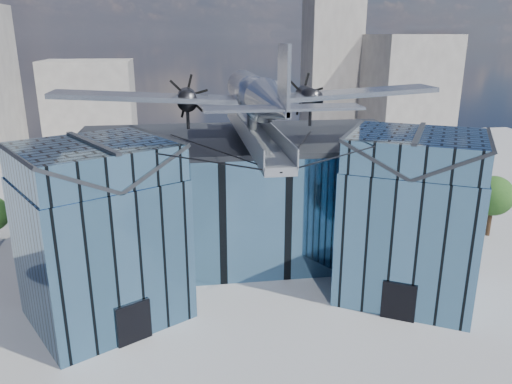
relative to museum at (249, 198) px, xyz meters
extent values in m
plane|color=gray|center=(0.00, -5.82, -5.54)|extent=(120.00, 120.00, 0.00)
cube|color=teal|center=(0.00, 3.18, -0.79)|extent=(28.00, 14.00, 9.50)
cube|color=#26292E|center=(0.00, 3.18, 4.16)|extent=(28.00, 14.00, 0.40)
cube|color=teal|center=(-10.50, -6.82, -0.79)|extent=(11.79, 11.43, 9.50)
cube|color=teal|center=(-10.50, -6.82, 5.06)|extent=(11.56, 11.20, 2.20)
cube|color=#26292E|center=(-12.45, -7.94, 5.06)|extent=(7.98, 9.23, 2.40)
cube|color=#26292E|center=(-8.55, -5.69, 5.06)|extent=(7.98, 9.23, 2.40)
cube|color=#26292E|center=(-10.50, -6.82, 6.21)|extent=(4.30, 7.10, 0.18)
cube|color=black|center=(-8.48, -10.33, -4.24)|extent=(2.03, 1.32, 2.60)
cube|color=black|center=(-6.60, -4.57, -0.79)|extent=(0.34, 0.34, 9.50)
cube|color=teal|center=(10.50, -6.82, -0.79)|extent=(11.79, 11.43, 9.50)
cube|color=teal|center=(10.50, -6.82, 5.06)|extent=(11.56, 11.20, 2.20)
cube|color=#26292E|center=(8.55, -5.69, 5.06)|extent=(7.98, 9.23, 2.40)
cube|color=#26292E|center=(12.45, -7.94, 5.06)|extent=(7.98, 9.23, 2.40)
cube|color=#26292E|center=(10.50, -6.82, 6.21)|extent=(4.30, 7.10, 0.18)
cube|color=black|center=(8.48, -10.33, -4.24)|extent=(2.03, 1.32, 2.60)
cube|color=black|center=(6.60, -4.57, -0.79)|extent=(0.34, 0.34, 9.50)
cube|color=gray|center=(0.00, -2.32, 5.56)|extent=(1.80, 21.00, 0.50)
cube|color=gray|center=(-0.90, -2.32, 6.21)|extent=(0.08, 21.00, 1.10)
cube|color=gray|center=(0.90, -2.32, 6.21)|extent=(0.08, 21.00, 1.10)
cylinder|color=gray|center=(0.00, 7.18, 4.89)|extent=(0.44, 0.44, 1.35)
cylinder|color=gray|center=(0.00, 1.18, 4.89)|extent=(0.44, 0.44, 1.35)
cylinder|color=gray|center=(0.00, -2.82, 4.89)|extent=(0.44, 0.44, 1.35)
cylinder|color=gray|center=(0.00, -1.82, 6.51)|extent=(0.70, 0.70, 1.40)
cylinder|color=black|center=(-5.25, -9.82, 5.86)|extent=(10.55, 6.08, 0.69)
cylinder|color=black|center=(5.25, -9.82, 5.86)|extent=(10.55, 6.08, 0.69)
cylinder|color=black|center=(-3.00, -4.32, 5.01)|extent=(6.09, 17.04, 1.19)
cylinder|color=black|center=(3.00, -4.32, 5.01)|extent=(6.09, 17.04, 1.19)
cylinder|color=#A1A5AD|center=(0.00, -1.82, 8.46)|extent=(2.50, 11.00, 2.50)
sphere|color=#A1A5AD|center=(0.00, 3.68, 8.46)|extent=(2.50, 2.50, 2.50)
cube|color=black|center=(0.00, 2.68, 9.15)|extent=(1.60, 1.40, 0.50)
cone|color=#A1A5AD|center=(0.00, -10.82, 8.76)|extent=(2.50, 7.00, 2.50)
cube|color=#A1A5AD|center=(0.00, -13.12, 10.36)|extent=(0.18, 2.40, 3.40)
cube|color=#A1A5AD|center=(0.00, -13.02, 8.96)|extent=(8.00, 1.80, 0.14)
cube|color=#A1A5AD|center=(-7.00, -0.82, 8.16)|extent=(14.00, 3.20, 1.08)
cylinder|color=black|center=(-4.60, -0.22, 7.91)|extent=(1.44, 3.20, 1.44)
cone|color=black|center=(-4.60, 1.58, 7.91)|extent=(0.70, 0.70, 0.70)
cube|color=black|center=(-4.60, 1.73, 7.91)|extent=(1.05, 0.06, 3.33)
cube|color=black|center=(-4.60, 1.73, 7.91)|extent=(2.53, 0.06, 2.53)
cube|color=black|center=(-4.60, 1.73, 7.91)|extent=(3.33, 0.06, 1.05)
cylinder|color=black|center=(-4.60, -0.82, 6.69)|extent=(0.24, 0.24, 1.75)
cube|color=#A1A5AD|center=(7.00, -0.82, 8.16)|extent=(14.00, 3.20, 1.08)
cylinder|color=black|center=(4.60, -0.22, 7.91)|extent=(1.44, 3.20, 1.44)
cone|color=black|center=(4.60, 1.58, 7.91)|extent=(0.70, 0.70, 0.70)
cube|color=black|center=(4.60, 1.73, 7.91)|extent=(1.05, 0.06, 3.33)
cube|color=black|center=(4.60, 1.73, 7.91)|extent=(2.53, 0.06, 2.53)
cube|color=black|center=(4.60, 1.73, 7.91)|extent=(3.33, 0.06, 1.05)
cylinder|color=black|center=(4.60, -0.82, 6.69)|extent=(0.24, 0.24, 1.75)
cube|color=gray|center=(32.00, 42.18, 3.46)|extent=(12.00, 14.00, 18.00)
cube|color=gray|center=(-20.00, 49.18, 1.46)|extent=(14.00, 10.00, 14.00)
cube|color=gray|center=(22.00, 52.18, 7.46)|extent=(9.00, 9.00, 26.00)
cylinder|color=#301F13|center=(22.86, 2.14, -4.14)|extent=(0.47, 0.47, 2.81)
sphere|color=#234718|center=(22.86, 2.14, -1.63)|extent=(4.43, 4.43, 3.67)
camera|label=1|loc=(-5.02, -37.56, 12.49)|focal=35.00mm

